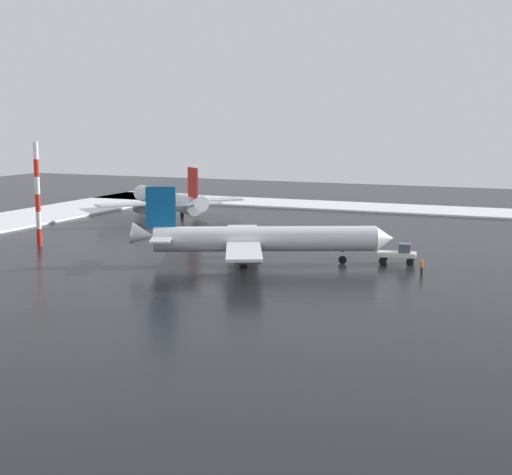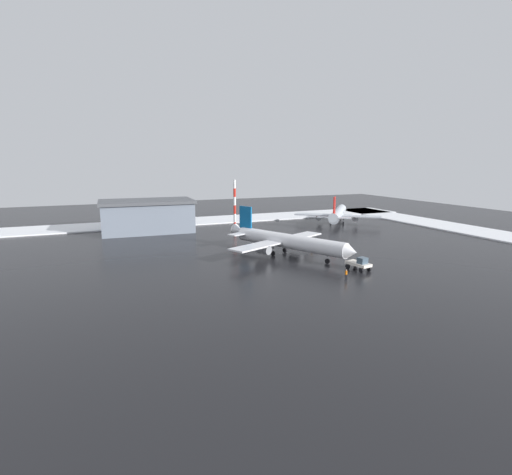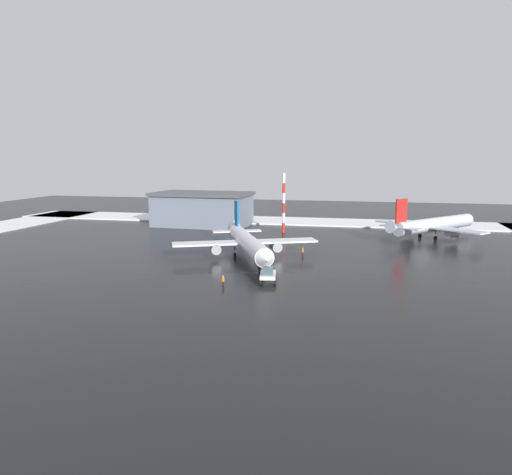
# 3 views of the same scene
# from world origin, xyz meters

# --- Properties ---
(ground_plane) EXTENTS (240.00, 240.00, 0.00)m
(ground_plane) POSITION_xyz_m (0.00, 0.00, 0.00)
(ground_plane) COLOR black
(snow_bank_left) EXTENTS (14.00, 116.00, 0.34)m
(snow_bank_left) POSITION_xyz_m (-67.00, 0.00, 0.17)
(snow_bank_left) COLOR white
(snow_bank_left) RESTS_ON ground_plane
(airplane_parked_portside) EXTENTS (25.33, 29.83, 9.39)m
(airplane_parked_portside) POSITION_xyz_m (-5.29, 3.83, 3.10)
(airplane_parked_portside) COLOR white
(airplane_parked_portside) RESTS_ON ground_plane
(airplane_parked_starboard) EXTENTS (23.97, 26.14, 9.41)m
(airplane_parked_starboard) POSITION_xyz_m (-39.94, -28.12, 3.11)
(airplane_parked_starboard) COLOR silver
(airplane_parked_starboard) RESTS_ON ground_plane
(pushback_tug) EXTENTS (2.97, 4.91, 2.50)m
(pushback_tug) POSITION_xyz_m (-12.16, 19.23, 1.28)
(pushback_tug) COLOR silver
(pushback_tug) RESTS_ON ground_plane
(ground_crew_beside_wing) EXTENTS (0.36, 0.36, 1.71)m
(ground_crew_beside_wing) POSITION_xyz_m (-14.45, -1.03, 0.97)
(ground_crew_beside_wing) COLOR black
(ground_crew_beside_wing) RESTS_ON ground_plane
(ground_crew_near_tug) EXTENTS (0.36, 0.36, 1.71)m
(ground_crew_near_tug) POSITION_xyz_m (-6.57, 23.06, 0.97)
(ground_crew_near_tug) COLOR black
(ground_crew_near_tug) RESTS_ON ground_plane
(antenna_mast) EXTENTS (0.70, 0.70, 14.23)m
(antenna_mast) POSITION_xyz_m (-6.04, -29.12, 7.12)
(antenna_mast) COLOR red
(antenna_mast) RESTS_ON ground_plane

